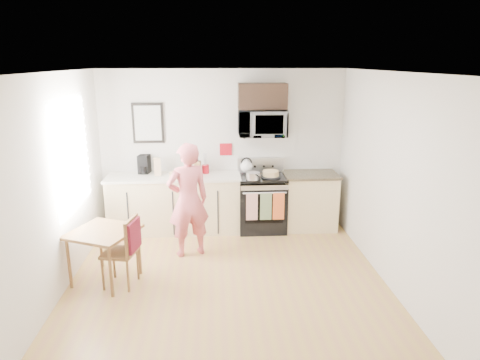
{
  "coord_description": "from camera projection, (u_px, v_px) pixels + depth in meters",
  "views": [
    {
      "loc": [
        -0.15,
        -4.67,
        2.73
      ],
      "look_at": [
        0.21,
        1.0,
        1.13
      ],
      "focal_mm": 32.0,
      "sensor_mm": 36.0,
      "label": 1
    }
  ],
  "objects": [
    {
      "name": "milk_carton",
      "position": [
        157.0,
        167.0,
        6.85
      ],
      "size": [
        0.12,
        0.12,
        0.28
      ],
      "primitive_type": "cube",
      "rotation": [
        0.0,
        0.0,
        0.19
      ],
      "color": "tan",
      "rests_on": "countertop_left"
    },
    {
      "name": "chair",
      "position": [
        128.0,
        243.0,
        5.22
      ],
      "size": [
        0.48,
        0.45,
        0.9
      ],
      "rotation": [
        0.0,
        0.0,
        -0.2
      ],
      "color": "brown",
      "rests_on": "floor"
    },
    {
      "name": "person",
      "position": [
        188.0,
        200.0,
        6.02
      ],
      "size": [
        0.7,
        0.57,
        1.65
      ],
      "primitive_type": "imported",
      "rotation": [
        0.0,
        0.0,
        3.48
      ],
      "color": "#BA3336",
      "rests_on": "floor"
    },
    {
      "name": "countertop_left",
      "position": [
        174.0,
        177.0,
        6.86
      ],
      "size": [
        2.14,
        0.64,
        0.04
      ],
      "primitive_type": "cube",
      "color": "beige",
      "rests_on": "cabinet_left"
    },
    {
      "name": "ceiling",
      "position": [
        227.0,
        72.0,
        4.53
      ],
      "size": [
        4.0,
        4.6,
        0.04
      ],
      "primitive_type": "cube",
      "color": "white",
      "rests_on": "back_wall"
    },
    {
      "name": "floor",
      "position": [
        228.0,
        291.0,
        5.23
      ],
      "size": [
        4.6,
        4.6,
        0.0
      ],
      "primitive_type": "plane",
      "color": "#AB8742",
      "rests_on": "ground"
    },
    {
      "name": "upper_cabinet",
      "position": [
        262.0,
        96.0,
        6.72
      ],
      "size": [
        0.76,
        0.35,
        0.4
      ],
      "primitive_type": "cube",
      "color": "black",
      "rests_on": "back_wall"
    },
    {
      "name": "right_wall",
      "position": [
        398.0,
        186.0,
        5.0
      ],
      "size": [
        0.04,
        4.6,
        2.6
      ],
      "primitive_type": "cube",
      "color": "silver",
      "rests_on": "floor"
    },
    {
      "name": "kettle",
      "position": [
        247.0,
        166.0,
        7.07
      ],
      "size": [
        0.2,
        0.2,
        0.26
      ],
      "color": "white",
      "rests_on": "range"
    },
    {
      "name": "utensil_crock",
      "position": [
        206.0,
        165.0,
        6.96
      ],
      "size": [
        0.11,
        0.11,
        0.34
      ],
      "color": "#A20D1A",
      "rests_on": "countertop_left"
    },
    {
      "name": "range",
      "position": [
        262.0,
        204.0,
        7.05
      ],
      "size": [
        0.76,
        0.7,
        1.16
      ],
      "color": "black",
      "rests_on": "floor"
    },
    {
      "name": "pot",
      "position": [
        253.0,
        176.0,
        6.69
      ],
      "size": [
        0.22,
        0.36,
        0.11
      ],
      "rotation": [
        0.0,
        0.0,
        0.34
      ],
      "color": "silver",
      "rests_on": "range"
    },
    {
      "name": "cabinet_left",
      "position": [
        175.0,
        205.0,
        6.99
      ],
      "size": [
        2.1,
        0.6,
        0.9
      ],
      "primitive_type": "cube",
      "color": "#D3C087",
      "rests_on": "floor"
    },
    {
      "name": "back_wall",
      "position": [
        223.0,
        149.0,
        7.09
      ],
      "size": [
        4.0,
        0.04,
        2.6
      ],
      "primitive_type": "cube",
      "color": "silver",
      "rests_on": "floor"
    },
    {
      "name": "fruit_bowl",
      "position": [
        179.0,
        171.0,
        6.97
      ],
      "size": [
        0.22,
        0.22,
        0.09
      ],
      "color": "white",
      "rests_on": "countertop_left"
    },
    {
      "name": "knife_block",
      "position": [
        198.0,
        168.0,
        6.92
      ],
      "size": [
        0.11,
        0.15,
        0.21
      ],
      "primitive_type": "cube",
      "rotation": [
        0.0,
        0.0,
        -0.16
      ],
      "color": "brown",
      "rests_on": "countertop_left"
    },
    {
      "name": "countertop_right",
      "position": [
        311.0,
        175.0,
        6.99
      ],
      "size": [
        0.88,
        0.64,
        0.04
      ],
      "primitive_type": "cube",
      "color": "black",
      "rests_on": "cabinet_right"
    },
    {
      "name": "wall_art",
      "position": [
        148.0,
        123.0,
        6.88
      ],
      "size": [
        0.5,
        0.04,
        0.65
      ],
      "color": "black",
      "rests_on": "back_wall"
    },
    {
      "name": "bread_bag",
      "position": [
        180.0,
        175.0,
        6.66
      ],
      "size": [
        0.31,
        0.2,
        0.11
      ],
      "primitive_type": "cube",
      "rotation": [
        0.0,
        0.0,
        -0.24
      ],
      "color": "tan",
      "rests_on": "countertop_left"
    },
    {
      "name": "cake",
      "position": [
        271.0,
        174.0,
        6.82
      ],
      "size": [
        0.31,
        0.31,
        0.1
      ],
      "color": "black",
      "rests_on": "range"
    },
    {
      "name": "microwave",
      "position": [
        262.0,
        123.0,
        6.79
      ],
      "size": [
        0.76,
        0.51,
        0.42
      ],
      "primitive_type": "imported",
      "color": "silver",
      "rests_on": "back_wall"
    },
    {
      "name": "front_wall",
      "position": [
        240.0,
        297.0,
        2.67
      ],
      "size": [
        4.0,
        0.04,
        2.6
      ],
      "primitive_type": "cube",
      "color": "silver",
      "rests_on": "floor"
    },
    {
      "name": "left_wall",
      "position": [
        48.0,
        193.0,
        4.76
      ],
      "size": [
        0.04,
        4.6,
        2.6
      ],
      "primitive_type": "cube",
      "color": "silver",
      "rests_on": "floor"
    },
    {
      "name": "window",
      "position": [
        72.0,
        155.0,
        5.47
      ],
      "size": [
        0.06,
        1.4,
        1.5
      ],
      "color": "white",
      "rests_on": "left_wall"
    },
    {
      "name": "wall_trivet",
      "position": [
        226.0,
        149.0,
        7.08
      ],
      "size": [
        0.2,
        0.02,
        0.2
      ],
      "primitive_type": "cube",
      "color": "#A20D1A",
      "rests_on": "back_wall"
    },
    {
      "name": "cabinet_right",
      "position": [
        309.0,
        202.0,
        7.12
      ],
      "size": [
        0.84,
        0.6,
        0.9
      ],
      "primitive_type": "cube",
      "color": "#D3C087",
      "rests_on": "floor"
    },
    {
      "name": "dining_table",
      "position": [
        103.0,
        236.0,
        5.32
      ],
      "size": [
        0.84,
        0.84,
        0.69
      ],
      "rotation": [
        0.0,
        0.0,
        -0.41
      ],
      "color": "brown",
      "rests_on": "floor"
    },
    {
      "name": "coffee_maker",
      "position": [
        144.0,
        165.0,
        6.97
      ],
      "size": [
        0.2,
        0.26,
        0.3
      ],
      "rotation": [
        0.0,
        0.0,
        -0.17
      ],
      "color": "black",
      "rests_on": "countertop_left"
    }
  ]
}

